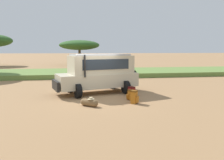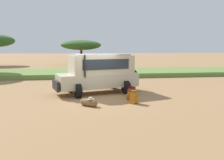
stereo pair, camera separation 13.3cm
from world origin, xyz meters
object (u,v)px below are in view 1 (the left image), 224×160
Objects in this scene: backpack_near_rear_wheel at (134,97)px; acacia_tree_centre_back at (79,45)px; backpack_cluster_center at (131,95)px; safari_vehicle at (99,72)px; backpack_beside_front_wheel at (131,92)px; duffel_bag_low_black_case at (89,102)px.

acacia_tree_centre_back reaches higher than backpack_near_rear_wheel.
backpack_cluster_center is 0.07× the size of acacia_tree_centre_back.
acacia_tree_centre_back is (-2.59, 28.44, 3.24)m from backpack_cluster_center.
acacia_tree_centre_back is (-1.05, 26.25, 2.21)m from safari_vehicle.
backpack_cluster_center is at bearing -106.30° from backpack_beside_front_wheel.
duffel_bag_low_black_case is at bearing -89.44° from acacia_tree_centre_back.
safari_vehicle is 26.36m from acacia_tree_centre_back.
duffel_bag_low_black_case is 29.68m from acacia_tree_centre_back.
backpack_cluster_center is (-0.25, -0.85, -0.01)m from backpack_beside_front_wheel.
backpack_cluster_center is 28.74m from acacia_tree_centre_back.
acacia_tree_centre_back reaches higher than duffel_bag_low_black_case.
backpack_near_rear_wheel is (-0.02, -0.86, 0.06)m from backpack_cluster_center.
safari_vehicle is 2.87m from backpack_cluster_center.
backpack_near_rear_wheel is (1.52, -3.06, -0.97)m from safari_vehicle.
backpack_cluster_center reaches higher than duffel_bag_low_black_case.
acacia_tree_centre_back reaches higher than backpack_beside_front_wheel.
backpack_cluster_center is 2.53m from duffel_bag_low_black_case.
backpack_near_rear_wheel is at bearing -91.36° from backpack_cluster_center.
acacia_tree_centre_back reaches higher than safari_vehicle.
backpack_cluster_center is 0.81× the size of backpack_near_rear_wheel.
backpack_cluster_center is at bearing -54.98° from safari_vehicle.
acacia_tree_centre_back reaches higher than backpack_cluster_center.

